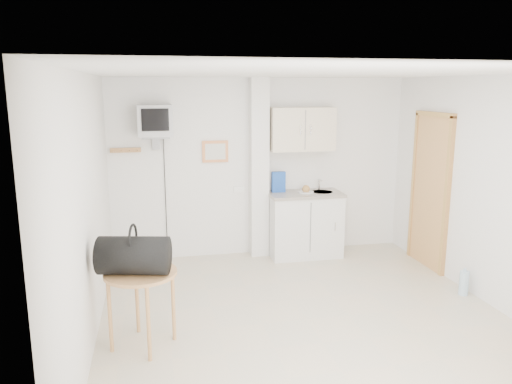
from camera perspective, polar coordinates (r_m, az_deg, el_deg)
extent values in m
plane|color=#BDB299|center=(5.38, 5.79, -14.27)|extent=(4.50, 4.50, 0.00)
cube|color=white|center=(7.10, 0.55, 2.80)|extent=(4.20, 0.04, 2.50)
cube|color=white|center=(3.00, 19.52, -10.63)|extent=(4.20, 0.04, 2.50)
cube|color=white|center=(4.77, -18.72, -2.28)|extent=(0.04, 4.50, 2.50)
cube|color=white|center=(5.94, 25.76, -0.15)|extent=(0.04, 4.50, 2.50)
cube|color=white|center=(4.84, 6.42, 13.39)|extent=(4.20, 4.50, 0.04)
cube|color=white|center=(6.98, 0.34, 2.65)|extent=(0.25, 0.22, 2.50)
cube|color=#DC8148|center=(6.94, -4.69, 4.64)|extent=(0.36, 0.03, 0.30)
cube|color=silver|center=(6.92, -4.67, 4.62)|extent=(0.28, 0.01, 0.22)
cube|color=#B67B4B|center=(6.88, -14.68, 4.65)|extent=(0.40, 0.05, 0.06)
cube|color=white|center=(7.08, -1.97, 0.30)|extent=(0.15, 0.02, 0.08)
cylinder|color=#B67B4B|center=(6.83, -15.96, 4.45)|extent=(0.02, 0.08, 0.02)
cylinder|color=#B67B4B|center=(6.82, -15.12, 4.49)|extent=(0.02, 0.08, 0.02)
cylinder|color=#B67B4B|center=(6.82, -14.28, 4.53)|extent=(0.02, 0.08, 0.02)
cylinder|color=#B67B4B|center=(6.81, -13.44, 4.57)|extent=(0.02, 0.08, 0.02)
cube|color=#A06B35|center=(6.99, 19.25, -0.09)|extent=(0.04, 0.75, 2.00)
cube|color=brown|center=(6.98, 19.21, -0.09)|extent=(0.06, 0.87, 2.06)
cube|color=silver|center=(7.16, 5.56, -3.82)|extent=(1.00, 0.55, 0.88)
cube|color=gray|center=(7.05, 5.63, -0.21)|extent=(1.03, 0.58, 0.04)
cylinder|color=#B7B7BA|center=(7.13, 7.55, -0.17)|extent=(0.30, 0.30, 0.05)
cylinder|color=#B7B7BA|center=(7.23, 7.21, 0.87)|extent=(0.02, 0.02, 0.16)
cylinder|color=#B7B7BA|center=(7.17, 7.38, 1.37)|extent=(0.02, 0.13, 0.02)
cube|color=beige|center=(7.02, 5.26, 7.17)|extent=(0.90, 0.32, 0.60)
cube|color=#1946A4|center=(7.02, 2.59, 1.16)|extent=(0.19, 0.07, 0.29)
cylinder|color=white|center=(7.03, 5.73, -0.02)|extent=(0.22, 0.22, 0.01)
sphere|color=tan|center=(7.02, 5.74, 0.35)|extent=(0.11, 0.11, 0.11)
cube|color=slate|center=(6.72, -11.39, 6.19)|extent=(0.36, 0.32, 0.02)
cube|color=slate|center=(6.86, -11.37, 5.63)|extent=(0.10, 0.06, 0.20)
cube|color=#A3A3A5|center=(6.63, -11.46, 8.03)|extent=(0.44, 0.42, 0.40)
cube|color=black|center=(6.42, -11.45, 8.09)|extent=(0.34, 0.02, 0.28)
cylinder|color=black|center=(6.99, -10.30, -0.74)|extent=(0.01, 0.01, 1.73)
cylinder|color=#B67B4B|center=(4.70, -13.06, -9.02)|extent=(0.66, 0.66, 0.03)
cylinder|color=#B67B4B|center=(4.89, -9.42, -12.65)|extent=(0.04, 0.04, 0.70)
cylinder|color=#B67B4B|center=(5.10, -13.44, -11.76)|extent=(0.04, 0.04, 0.70)
cylinder|color=#B67B4B|center=(4.80, -16.35, -13.44)|extent=(0.04, 0.04, 0.70)
cylinder|color=#B67B4B|center=(4.58, -12.19, -14.52)|extent=(0.04, 0.04, 0.70)
cylinder|color=black|center=(4.60, -13.79, -7.06)|extent=(0.68, 0.47, 0.34)
torus|color=black|center=(4.55, -13.89, -5.13)|extent=(0.08, 0.26, 0.26)
cylinder|color=#A2C2D6|center=(6.36, 22.67, -9.57)|extent=(0.11, 0.11, 0.29)
cylinder|color=#A2C2D6|center=(6.30, 22.78, -8.20)|extent=(0.03, 0.03, 0.04)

